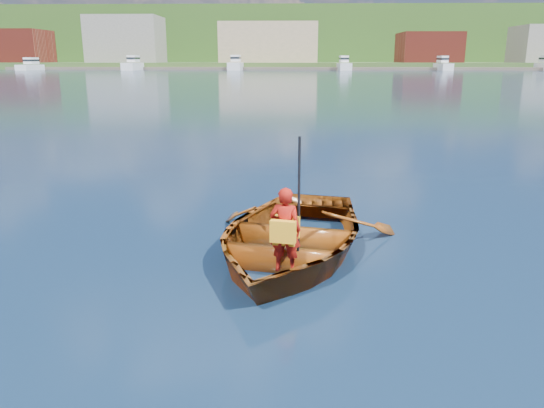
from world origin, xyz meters
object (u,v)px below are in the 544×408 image
child_paddler (285,230)px  marina_yachts (275,65)px  rowboat (289,236)px  dock (261,69)px

child_paddler → marina_yachts: bearing=91.3°
rowboat → child_paddler: bearing=-93.8°
dock → marina_yachts: 6.28m
child_paddler → dock: (-7.42, 149.79, -0.29)m
rowboat → marina_yachts: 144.21m
marina_yachts → dock: bearing=130.5°
dock → child_paddler: bearing=-87.2°
rowboat → marina_yachts: bearing=91.4°
rowboat → dock: size_ratio=0.03×
rowboat → dock: dock is taller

